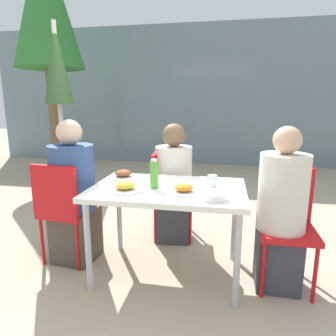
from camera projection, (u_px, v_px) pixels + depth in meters
name	position (u px, v px, depth m)	size (l,w,h in m)	color
ground_plane	(168.00, 273.00, 2.44)	(24.00, 24.00, 0.00)	tan
building_facade	(207.00, 96.00, 6.57)	(10.00, 0.20, 3.00)	slate
dining_table	(168.00, 196.00, 2.30)	(1.16, 0.77, 0.72)	white
chair_left	(63.00, 205.00, 2.49)	(0.44, 0.44, 0.88)	red
person_left	(74.00, 197.00, 2.54)	(0.37, 0.37, 1.22)	#473D33
chair_right	(286.00, 217.00, 2.24)	(0.40, 0.40, 0.88)	red
person_right	(281.00, 214.00, 2.16)	(0.34, 0.34, 1.20)	#383842
chair_far	(166.00, 188.00, 3.00)	(0.44, 0.44, 0.88)	red
person_far	(174.00, 187.00, 2.94)	(0.35, 0.35, 1.16)	#383842
closed_umbrella	(58.00, 84.00, 2.93)	(0.36, 0.36, 2.12)	#333333
plate_0	(125.00, 187.00, 2.19)	(0.27, 0.27, 0.07)	white
plate_1	(184.00, 190.00, 2.13)	(0.24, 0.24, 0.07)	white
plate_2	(123.00, 175.00, 2.56)	(0.26, 0.26, 0.07)	white
bottle	(154.00, 174.00, 2.24)	(0.07, 0.07, 0.22)	#51A338
drinking_cup	(212.00, 181.00, 2.28)	(0.07, 0.07, 0.09)	silver
salad_bowl	(214.00, 196.00, 1.99)	(0.17, 0.17, 0.05)	white
tree_behind_left	(45.00, 3.00, 5.04)	(1.20, 1.20, 4.16)	brown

